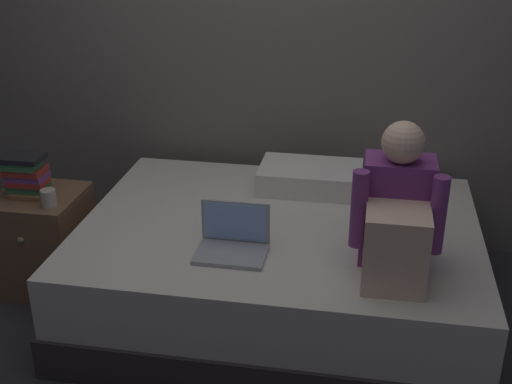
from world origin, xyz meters
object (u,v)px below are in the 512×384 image
Objects in this scene: laptop at (233,241)px; mug at (49,198)px; bed at (279,267)px; nightstand at (44,241)px; pillow at (311,177)px; book_stack at (26,175)px; person_sitting at (397,217)px.

laptop is 1.02m from mug.
bed is 3.60× the size of nightstand.
pillow is 2.47× the size of book_stack.
laptop is 0.82m from pillow.
person_sitting reaches higher than bed.
bed is 22.22× the size of mug.
pillow is at bearing 17.50° from nightstand.
pillow is 6.22× the size of mug.
nightstand is 1.21m from laptop.
person_sitting is 1.92m from book_stack.
nightstand is 0.99× the size of pillow.
person_sitting reaches higher than mug.
nightstand is at bearing -162.50° from pillow.
pillow is at bearing 17.48° from book_stack.
book_stack reaches higher than nightstand.
bed is at bearing 0.21° from book_stack.
mug is (0.13, -0.12, 0.32)m from nightstand.
book_stack reaches higher than bed.
nightstand is 1.74× the size of laptop.
bed is at bearing -0.31° from nightstand.
book_stack is 0.21m from mug.
nightstand is 0.85× the size of person_sitting.
person_sitting is 7.28× the size of mug.
book_stack is at bearing -179.79° from bed.
nightstand is at bearing 179.69° from bed.
book_stack is at bearing -163.21° from nightstand.
person_sitting is at bearing -11.00° from nightstand.
laptop is 1.41× the size of book_stack.
book_stack is (-1.34, -0.00, 0.42)m from bed.
nightstand is at bearing 137.31° from mug.
person_sitting reaches higher than book_stack.
nightstand is at bearing 16.79° from book_stack.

